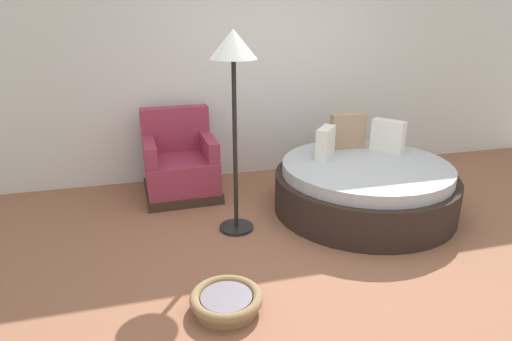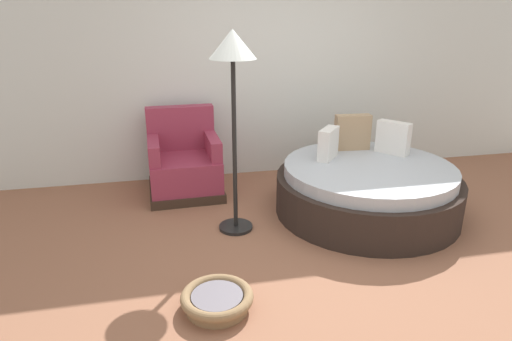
{
  "view_description": "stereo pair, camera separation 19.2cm",
  "coord_description": "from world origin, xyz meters",
  "px_view_note": "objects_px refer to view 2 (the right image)",
  "views": [
    {
      "loc": [
        -1.44,
        -3.0,
        1.96
      ],
      "look_at": [
        -0.46,
        0.71,
        0.55
      ],
      "focal_mm": 30.67,
      "sensor_mm": 36.0,
      "label": 1
    },
    {
      "loc": [
        -1.26,
        -3.04,
        1.96
      ],
      "look_at": [
        -0.46,
        0.71,
        0.55
      ],
      "focal_mm": 30.67,
      "sensor_mm": 36.0,
      "label": 2
    }
  ],
  "objects_px": {
    "round_daybed": "(367,188)",
    "pet_basket": "(217,300)",
    "red_armchair": "(184,164)",
    "floor_lamp": "(233,65)"
  },
  "relations": [
    {
      "from": "floor_lamp",
      "to": "round_daybed",
      "type": "bearing_deg",
      "value": 4.01
    },
    {
      "from": "round_daybed",
      "to": "floor_lamp",
      "type": "relative_size",
      "value": 1.01
    },
    {
      "from": "red_armchair",
      "to": "pet_basket",
      "type": "height_order",
      "value": "red_armchair"
    },
    {
      "from": "round_daybed",
      "to": "pet_basket",
      "type": "bearing_deg",
      "value": -143.6
    },
    {
      "from": "pet_basket",
      "to": "floor_lamp",
      "type": "distance_m",
      "value": 1.89
    },
    {
      "from": "red_armchair",
      "to": "pet_basket",
      "type": "distance_m",
      "value": 2.18
    },
    {
      "from": "red_armchair",
      "to": "pet_basket",
      "type": "relative_size",
      "value": 1.84
    },
    {
      "from": "round_daybed",
      "to": "pet_basket",
      "type": "distance_m",
      "value": 2.12
    },
    {
      "from": "red_armchair",
      "to": "floor_lamp",
      "type": "bearing_deg",
      "value": -67.68
    },
    {
      "from": "round_daybed",
      "to": "floor_lamp",
      "type": "xyz_separation_m",
      "value": [
        -1.37,
        -0.1,
        1.27
      ]
    }
  ]
}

